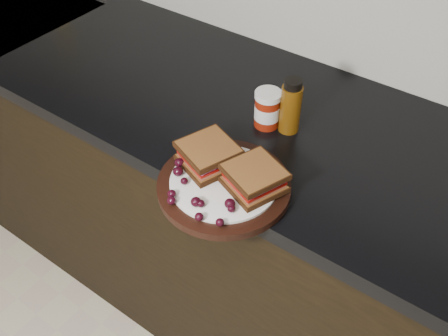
# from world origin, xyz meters

# --- Properties ---
(base_cabinets) EXTENTS (3.96, 0.58, 0.86)m
(base_cabinets) POSITION_xyz_m (0.00, 1.70, 0.43)
(base_cabinets) COLOR black
(base_cabinets) RESTS_ON ground_plane
(countertop) EXTENTS (3.98, 0.60, 0.04)m
(countertop) POSITION_xyz_m (0.00, 1.70, 0.88)
(countertop) COLOR black
(countertop) RESTS_ON base_cabinets
(sink) EXTENTS (0.50, 0.42, 0.16)m
(sink) POSITION_xyz_m (-1.05, 1.70, 0.85)
(sink) COLOR #B2B2B7
(sink) RESTS_ON countertop
(plate) EXTENTS (0.28, 0.28, 0.02)m
(plate) POSITION_xyz_m (0.03, 1.44, 0.91)
(plate) COLOR black
(plate) RESTS_ON countertop
(sandwich_left) EXTENTS (0.14, 0.14, 0.05)m
(sandwich_left) POSITION_xyz_m (-0.03, 1.46, 0.95)
(sandwich_left) COLOR brown
(sandwich_left) RESTS_ON plate
(sandwich_right) EXTENTS (0.14, 0.14, 0.05)m
(sandwich_right) POSITION_xyz_m (0.09, 1.46, 0.95)
(sandwich_right) COLOR brown
(sandwich_right) RESTS_ON plate
(grape_0) EXTENTS (0.02, 0.02, 0.02)m
(grape_0) POSITION_xyz_m (-0.06, 1.39, 0.93)
(grape_0) COLOR black
(grape_0) RESTS_ON plate
(grape_1) EXTENTS (0.02, 0.02, 0.01)m
(grape_1) POSITION_xyz_m (-0.03, 1.38, 0.93)
(grape_1) COLOR black
(grape_1) RESTS_ON plate
(grape_2) EXTENTS (0.02, 0.02, 0.02)m
(grape_2) POSITION_xyz_m (-0.03, 1.34, 0.93)
(grape_2) COLOR black
(grape_2) RESTS_ON plate
(grape_3) EXTENTS (0.02, 0.02, 0.02)m
(grape_3) POSITION_xyz_m (-0.02, 1.32, 0.93)
(grape_3) COLOR black
(grape_3) RESTS_ON plate
(grape_4) EXTENTS (0.02, 0.02, 0.02)m
(grape_4) POSITION_xyz_m (0.02, 1.35, 0.93)
(grape_4) COLOR black
(grape_4) RESTS_ON plate
(grape_5) EXTENTS (0.02, 0.02, 0.02)m
(grape_5) POSITION_xyz_m (0.03, 1.35, 0.93)
(grape_5) COLOR black
(grape_5) RESTS_ON plate
(grape_6) EXTENTS (0.02, 0.02, 0.02)m
(grape_6) POSITION_xyz_m (0.05, 1.32, 0.93)
(grape_6) COLOR black
(grape_6) RESTS_ON plate
(grape_7) EXTENTS (0.02, 0.02, 0.02)m
(grape_7) POSITION_xyz_m (0.09, 1.34, 0.93)
(grape_7) COLOR black
(grape_7) RESTS_ON plate
(grape_8) EXTENTS (0.02, 0.02, 0.01)m
(grape_8) POSITION_xyz_m (0.09, 1.38, 0.93)
(grape_8) COLOR black
(grape_8) RESTS_ON plate
(grape_9) EXTENTS (0.02, 0.02, 0.02)m
(grape_9) POSITION_xyz_m (0.08, 1.38, 0.93)
(grape_9) COLOR black
(grape_9) RESTS_ON plate
(grape_10) EXTENTS (0.02, 0.02, 0.02)m
(grape_10) POSITION_xyz_m (0.11, 1.42, 0.93)
(grape_10) COLOR black
(grape_10) RESTS_ON plate
(grape_11) EXTENTS (0.02, 0.02, 0.02)m
(grape_11) POSITION_xyz_m (0.11, 1.44, 0.93)
(grape_11) COLOR black
(grape_11) RESTS_ON plate
(grape_12) EXTENTS (0.02, 0.02, 0.02)m
(grape_12) POSITION_xyz_m (0.10, 1.45, 0.93)
(grape_12) COLOR black
(grape_12) RESTS_ON plate
(grape_13) EXTENTS (0.02, 0.02, 0.02)m
(grape_13) POSITION_xyz_m (0.10, 1.48, 0.93)
(grape_13) COLOR black
(grape_13) RESTS_ON plate
(grape_14) EXTENTS (0.02, 0.02, 0.02)m
(grape_14) POSITION_xyz_m (-0.01, 1.49, 0.93)
(grape_14) COLOR black
(grape_14) RESTS_ON plate
(grape_15) EXTENTS (0.02, 0.02, 0.02)m
(grape_15) POSITION_xyz_m (-0.01, 1.48, 0.93)
(grape_15) COLOR black
(grape_15) RESTS_ON plate
(grape_16) EXTENTS (0.02, 0.02, 0.02)m
(grape_16) POSITION_xyz_m (-0.04, 1.46, 0.93)
(grape_16) COLOR black
(grape_16) RESTS_ON plate
(grape_17) EXTENTS (0.02, 0.02, 0.02)m
(grape_17) POSITION_xyz_m (-0.04, 1.45, 0.93)
(grape_17) COLOR black
(grape_17) RESTS_ON plate
(grape_18) EXTENTS (0.02, 0.02, 0.02)m
(grape_18) POSITION_xyz_m (-0.07, 1.42, 0.93)
(grape_18) COLOR black
(grape_18) RESTS_ON plate
(grape_19) EXTENTS (0.02, 0.02, 0.02)m
(grape_19) POSITION_xyz_m (-0.03, 1.48, 0.93)
(grape_19) COLOR black
(grape_19) RESTS_ON plate
(grape_20) EXTENTS (0.02, 0.02, 0.02)m
(grape_20) POSITION_xyz_m (-0.02, 1.44, 0.93)
(grape_20) COLOR black
(grape_20) RESTS_ON plate
(grape_21) EXTENTS (0.02, 0.02, 0.01)m
(grape_21) POSITION_xyz_m (-0.04, 1.43, 0.93)
(grape_21) COLOR black
(grape_21) RESTS_ON plate
(condiment_jar) EXTENTS (0.07, 0.07, 0.09)m
(condiment_jar) POSITION_xyz_m (-0.01, 1.67, 0.95)
(condiment_jar) COLOR maroon
(condiment_jar) RESTS_ON countertop
(oil_bottle) EXTENTS (0.07, 0.07, 0.14)m
(oil_bottle) POSITION_xyz_m (0.04, 1.69, 0.97)
(oil_bottle) COLOR #543008
(oil_bottle) RESTS_ON countertop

